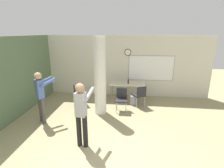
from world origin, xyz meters
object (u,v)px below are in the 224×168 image
(folding_table, at_px, (127,84))
(person_watching_back, at_px, (41,94))
(chair_table_front, at_px, (121,98))
(chair_near_pillar, at_px, (79,94))
(person_playing_front, at_px, (81,110))
(bottle_on_table, at_px, (128,81))
(chair_table_right, at_px, (140,94))

(folding_table, relative_size, person_watching_back, 0.89)
(chair_table_front, relative_size, chair_near_pillar, 1.00)
(chair_near_pillar, xyz_separation_m, person_watching_back, (-0.78, -1.48, 0.50))
(chair_near_pillar, bearing_deg, person_watching_back, -117.75)
(chair_near_pillar, relative_size, person_playing_front, 0.50)
(bottle_on_table, distance_m, chair_table_front, 1.23)
(bottle_on_table, xyz_separation_m, chair_near_pillar, (-1.99, -0.89, -0.34))
(folding_table, xyz_separation_m, chair_near_pillar, (-1.94, -0.93, -0.19))
(bottle_on_table, distance_m, person_watching_back, 3.65)
(chair_table_right, distance_m, chair_near_pillar, 2.49)
(folding_table, xyz_separation_m, chair_table_front, (-0.17, -1.20, -0.19))
(chair_near_pillar, height_order, person_playing_front, person_playing_front)
(bottle_on_table, bearing_deg, chair_near_pillar, -155.84)
(folding_table, distance_m, bottle_on_table, 0.16)
(chair_near_pillar, relative_size, person_watching_back, 0.51)
(folding_table, height_order, person_watching_back, person_watching_back)
(folding_table, bearing_deg, chair_table_right, -52.39)
(bottle_on_table, distance_m, person_playing_front, 3.63)
(folding_table, relative_size, chair_table_front, 1.76)
(chair_table_right, bearing_deg, chair_near_pillar, -174.69)
(chair_table_right, distance_m, person_playing_front, 3.26)
(bottle_on_table, xyz_separation_m, chair_table_right, (0.49, -0.66, -0.34))
(person_playing_front, bearing_deg, person_watching_back, 146.97)
(chair_table_right, bearing_deg, folding_table, 127.61)
(folding_table, height_order, chair_table_front, chair_table_front)
(folding_table, bearing_deg, bottle_on_table, -42.53)
(chair_table_front, distance_m, person_watching_back, 2.86)
(chair_table_front, relative_size, person_playing_front, 0.50)
(person_watching_back, bearing_deg, folding_table, 41.63)
(chair_table_front, xyz_separation_m, chair_near_pillar, (-1.77, 0.27, 0.00))
(chair_table_right, xyz_separation_m, chair_near_pillar, (-2.48, -0.23, 0.00))
(chair_table_front, bearing_deg, folding_table, 81.88)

